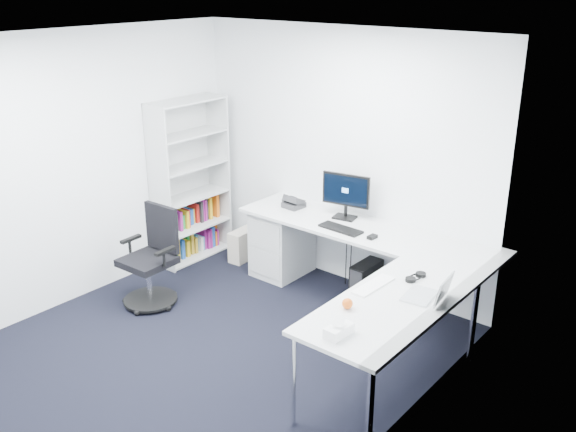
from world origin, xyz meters
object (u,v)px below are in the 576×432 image
Objects in this scene: bookshelf at (190,181)px; monitor at (345,196)px; laptop at (420,284)px; task_chair at (147,259)px; l_desk at (343,278)px.

bookshelf is 3.69× the size of monitor.
monitor is at bearing 12.91° from bookshelf.
monitor is at bearing 136.29° from laptop.
laptop is at bearing 7.52° from task_chair.
l_desk is 5.41× the size of monitor.
task_chair is 3.19× the size of laptop.
bookshelf reaches higher than task_chair.
monitor is (-0.32, 0.48, 0.65)m from l_desk.
laptop is (3.28, -0.62, -0.03)m from bookshelf.
l_desk is at bearing -66.64° from monitor.
monitor is 1.61× the size of laptop.
monitor reaches higher than l_desk.
monitor reaches higher than task_chair.
l_desk is at bearing 145.24° from laptop.
bookshelf is 3.34m from laptop.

